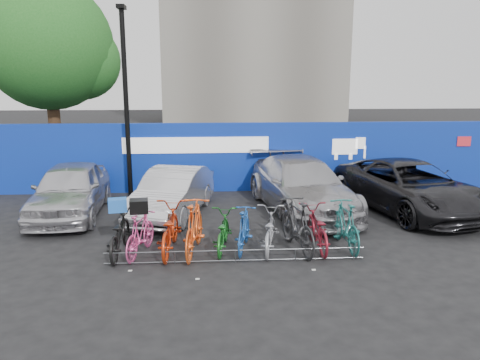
{
  "coord_description": "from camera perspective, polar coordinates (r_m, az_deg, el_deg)",
  "views": [
    {
      "loc": [
        -0.51,
        -10.06,
        3.9
      ],
      "look_at": [
        0.26,
        2.0,
        1.26
      ],
      "focal_mm": 35.0,
      "sensor_mm": 36.0,
      "label": 1
    }
  ],
  "objects": [
    {
      "name": "bike_7",
      "position": [
        10.81,
        7.02,
        -5.49
      ],
      "size": [
        0.93,
        2.09,
        1.22
      ],
      "primitive_type": "imported",
      "rotation": [
        0.0,
        0.0,
        3.32
      ],
      "color": "#29292B",
      "rests_on": "ground"
    },
    {
      "name": "bike_6",
      "position": [
        10.82,
        3.57,
        -6.12
      ],
      "size": [
        0.98,
        1.91,
        0.96
      ],
      "primitive_type": "imported",
      "rotation": [
        0.0,
        0.0,
        2.95
      ],
      "color": "#94959B",
      "rests_on": "ground"
    },
    {
      "name": "hoarding",
      "position": [
        16.29,
        -1.81,
        2.8
      ],
      "size": [
        22.0,
        0.18,
        2.4
      ],
      "color": "#0B2D9B",
      "rests_on": "ground"
    },
    {
      "name": "bike_3",
      "position": [
        10.59,
        -5.61,
        -5.8
      ],
      "size": [
        0.86,
        2.1,
        1.23
      ],
      "primitive_type": "imported",
      "rotation": [
        0.0,
        0.0,
        3.0
      ],
      "color": "#FC5A1E",
      "rests_on": "ground"
    },
    {
      "name": "car_0",
      "position": [
        14.27,
        -19.98,
        -1.11
      ],
      "size": [
        2.06,
        4.59,
        1.53
      ],
      "primitive_type": "imported",
      "rotation": [
        0.0,
        0.0,
        0.06
      ],
      "color": "silver",
      "rests_on": "ground"
    },
    {
      "name": "bike_rack",
      "position": [
        10.18,
        -0.55,
        -9.19
      ],
      "size": [
        5.6,
        0.03,
        0.3
      ],
      "color": "#595B60",
      "rests_on": "ground"
    },
    {
      "name": "bike_0",
      "position": [
        10.86,
        -14.52,
        -6.28
      ],
      "size": [
        0.7,
        1.94,
        1.01
      ],
      "primitive_type": "imported",
      "rotation": [
        0.0,
        0.0,
        3.12
      ],
      "color": "black",
      "rests_on": "ground"
    },
    {
      "name": "bike_8",
      "position": [
        11.03,
        9.32,
        -5.83
      ],
      "size": [
        0.68,
        1.88,
        0.98
      ],
      "primitive_type": "imported",
      "rotation": [
        0.0,
        0.0,
        3.16
      ],
      "color": "maroon",
      "rests_on": "ground"
    },
    {
      "name": "car_3",
      "position": [
        14.73,
        19.9,
        -0.76
      ],
      "size": [
        3.66,
        5.82,
        1.5
      ],
      "primitive_type": "imported",
      "rotation": [
        0.0,
        0.0,
        0.23
      ],
      "color": "black",
      "rests_on": "ground"
    },
    {
      "name": "ground",
      "position": [
        10.8,
        -0.72,
        -8.83
      ],
      "size": [
        100.0,
        100.0,
        0.0
      ],
      "primitive_type": "plane",
      "color": "black",
      "rests_on": "ground"
    },
    {
      "name": "cargo_crate",
      "position": [
        10.68,
        -14.7,
        -2.98
      ],
      "size": [
        0.45,
        0.37,
        0.28
      ],
      "primitive_type": "cube",
      "rotation": [
        0.0,
        0.0,
        0.19
      ],
      "color": "blue",
      "rests_on": "bike_0"
    },
    {
      "name": "bike_5",
      "position": [
        10.79,
        0.48,
        -6.04
      ],
      "size": [
        0.81,
        1.72,
        1.0
      ],
      "primitive_type": "imported",
      "rotation": [
        0.0,
        0.0,
        2.93
      ],
      "color": "#1D53AA",
      "rests_on": "ground"
    },
    {
      "name": "bike_4",
      "position": [
        10.82,
        -2.16,
        -6.27
      ],
      "size": [
        0.83,
        1.77,
        0.9
      ],
      "primitive_type": "imported",
      "rotation": [
        0.0,
        0.0,
        3.0
      ],
      "color": "#18681E",
      "rests_on": "ground"
    },
    {
      "name": "bike_9",
      "position": [
        11.17,
        12.75,
        -5.35
      ],
      "size": [
        0.62,
        1.9,
        1.13
      ],
      "primitive_type": "imported",
      "rotation": [
        0.0,
        0.0,
        3.19
      ],
      "color": "#1F6B68",
      "rests_on": "ground"
    },
    {
      "name": "lamppost",
      "position": [
        15.7,
        -13.74,
        9.69
      ],
      "size": [
        0.25,
        0.5,
        6.11
      ],
      "color": "black",
      "rests_on": "ground"
    },
    {
      "name": "bike_1",
      "position": [
        10.73,
        -12.06,
        -6.44
      ],
      "size": [
        0.83,
        1.71,
        0.99
      ],
      "primitive_type": "imported",
      "rotation": [
        0.0,
        0.0,
        2.91
      ],
      "color": "#E74B95",
      "rests_on": "ground"
    },
    {
      "name": "car_2",
      "position": [
        14.03,
        7.48,
        -0.63
      ],
      "size": [
        3.03,
        5.65,
        1.56
      ],
      "primitive_type": "imported",
      "rotation": [
        0.0,
        0.0,
        0.16
      ],
      "color": "#AAA9AE",
      "rests_on": "ground"
    },
    {
      "name": "cargo_topcase",
      "position": [
        10.55,
        -12.22,
        -3.13
      ],
      "size": [
        0.44,
        0.41,
        0.29
      ],
      "primitive_type": "cube",
      "rotation": [
        0.0,
        0.0,
        0.13
      ],
      "color": "black",
      "rests_on": "bike_1"
    },
    {
      "name": "car_1",
      "position": [
        13.52,
        -8.22,
        -1.58
      ],
      "size": [
        2.41,
        4.35,
        1.36
      ],
      "primitive_type": "imported",
      "rotation": [
        0.0,
        0.0,
        -0.25
      ],
      "color": "silver",
      "rests_on": "ground"
    },
    {
      "name": "bike_2",
      "position": [
        10.77,
        -8.6,
        -5.96
      ],
      "size": [
        0.85,
        2.12,
        1.09
      ],
      "primitive_type": "imported",
      "rotation": [
        0.0,
        0.0,
        3.08
      ],
      "color": "red",
      "rests_on": "ground"
    },
    {
      "name": "tree",
      "position": [
        21.1,
        -21.69,
        14.66
      ],
      "size": [
        5.4,
        5.2,
        7.8
      ],
      "color": "#382314",
      "rests_on": "ground"
    }
  ]
}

